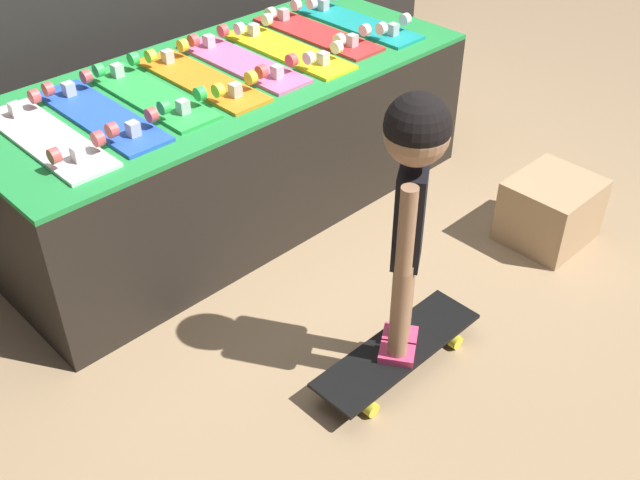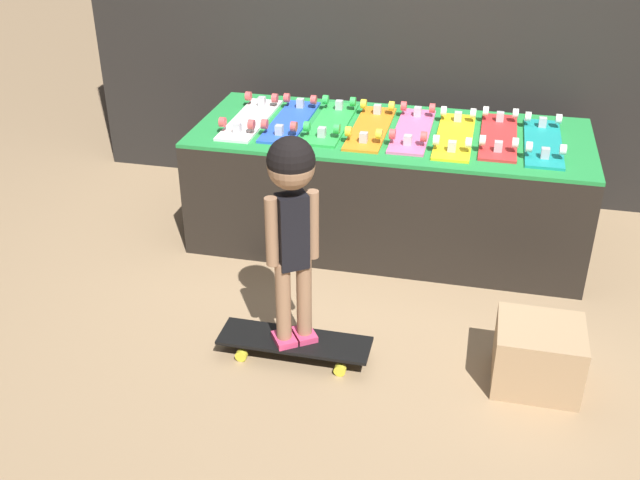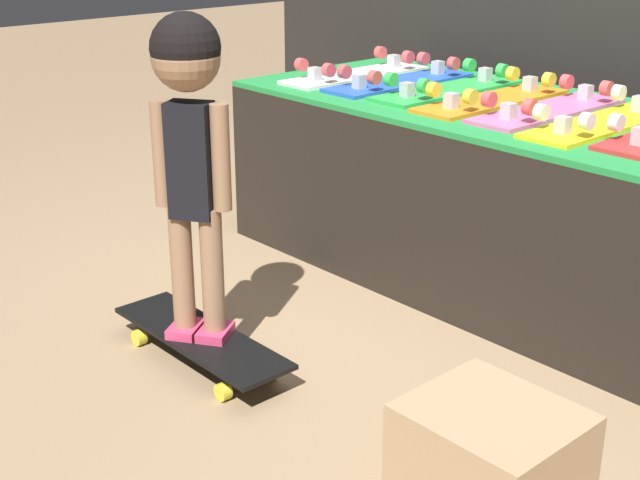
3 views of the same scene
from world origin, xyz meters
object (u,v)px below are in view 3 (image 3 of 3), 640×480
(skateboard_white_on_rack, at_px, (356,73))
(storage_box, at_px, (490,465))
(skateboard_yellow_on_rack, at_px, (602,121))
(skateboard_on_floor, at_px, (201,340))
(skateboard_pink_on_rack, at_px, (548,108))
(skateboard_green_on_rack, at_px, (448,88))
(skateboard_blue_on_rack, at_px, (400,80))
(skateboard_orange_on_rack, at_px, (492,98))
(child, at_px, (189,118))

(skateboard_white_on_rack, distance_m, storage_box, 2.02)
(skateboard_yellow_on_rack, bearing_deg, skateboard_on_floor, -115.85)
(skateboard_pink_on_rack, height_order, storage_box, skateboard_pink_on_rack)
(skateboard_green_on_rack, bearing_deg, skateboard_on_floor, -85.07)
(skateboard_pink_on_rack, height_order, skateboard_yellow_on_rack, same)
(skateboard_blue_on_rack, distance_m, skateboard_on_floor, 1.38)
(skateboard_green_on_rack, xyz_separation_m, storage_box, (1.15, -1.16, -0.52))
(skateboard_white_on_rack, distance_m, skateboard_yellow_on_rack, 1.13)
(skateboard_blue_on_rack, distance_m, skateboard_orange_on_rack, 0.45)
(child, bearing_deg, skateboard_orange_on_rack, 50.42)
(skateboard_green_on_rack, relative_size, skateboard_pink_on_rack, 1.00)
(skateboard_yellow_on_rack, distance_m, child, 1.31)
(skateboard_white_on_rack, bearing_deg, skateboard_on_floor, -64.81)
(skateboard_pink_on_rack, bearing_deg, skateboard_on_floor, -105.92)
(child, bearing_deg, storage_box, -30.73)
(skateboard_blue_on_rack, xyz_separation_m, skateboard_on_floor, (0.33, -1.20, -0.59))
(skateboard_blue_on_rack, xyz_separation_m, skateboard_pink_on_rack, (0.68, 0.01, 0.00))
(skateboard_yellow_on_rack, bearing_deg, skateboard_white_on_rack, 179.75)
(skateboard_orange_on_rack, bearing_deg, child, -95.72)
(storage_box, bearing_deg, skateboard_pink_on_rack, 121.06)
(skateboard_yellow_on_rack, relative_size, child, 0.71)
(skateboard_blue_on_rack, relative_size, skateboard_orange_on_rack, 1.00)
(skateboard_green_on_rack, height_order, child, child)
(skateboard_green_on_rack, distance_m, storage_box, 1.71)
(skateboard_green_on_rack, distance_m, skateboard_pink_on_rack, 0.45)
(skateboard_on_floor, bearing_deg, skateboard_green_on_rack, 94.93)
(skateboard_pink_on_rack, bearing_deg, skateboard_green_on_rack, 178.63)
(skateboard_on_floor, height_order, storage_box, storage_box)
(skateboard_orange_on_rack, bearing_deg, skateboard_on_floor, -95.72)
(skateboard_white_on_rack, relative_size, storage_box, 1.88)
(skateboard_orange_on_rack, distance_m, skateboard_on_floor, 1.34)
(skateboard_white_on_rack, bearing_deg, skateboard_green_on_rack, 4.94)
(skateboard_orange_on_rack, relative_size, storage_box, 1.88)
(skateboard_orange_on_rack, relative_size, child, 0.71)
(skateboard_yellow_on_rack, relative_size, skateboard_on_floor, 1.00)
(skateboard_green_on_rack, bearing_deg, storage_box, -45.47)
(skateboard_blue_on_rack, distance_m, storage_box, 1.86)
(skateboard_white_on_rack, xyz_separation_m, skateboard_blue_on_rack, (0.23, 0.02, 0.00))
(skateboard_blue_on_rack, height_order, skateboard_orange_on_rack, same)
(skateboard_white_on_rack, bearing_deg, skateboard_orange_on_rack, 1.21)
(skateboard_green_on_rack, height_order, storage_box, skateboard_green_on_rack)
(skateboard_yellow_on_rack, height_order, skateboard_on_floor, skateboard_yellow_on_rack)
(skateboard_pink_on_rack, distance_m, skateboard_on_floor, 1.39)
(storage_box, bearing_deg, skateboard_orange_on_rack, 128.92)
(skateboard_yellow_on_rack, relative_size, storage_box, 1.88)
(skateboard_white_on_rack, distance_m, skateboard_orange_on_rack, 0.68)
(storage_box, bearing_deg, skateboard_blue_on_rack, 140.11)
(skateboard_white_on_rack, height_order, storage_box, skateboard_white_on_rack)
(skateboard_on_floor, xyz_separation_m, child, (-0.00, 0.00, 0.68))
(skateboard_on_floor, bearing_deg, skateboard_blue_on_rack, 105.38)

